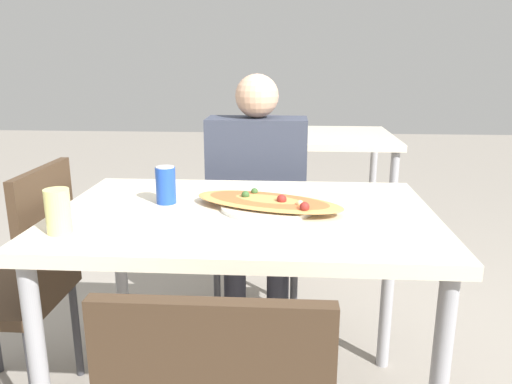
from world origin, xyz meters
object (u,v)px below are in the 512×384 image
Objects in this scene: dining_table at (244,235)px; pizza_main at (268,203)px; person_seated at (257,187)px; drink_glass at (58,211)px; chair_side_left at (21,279)px; soda_can at (166,185)px; chair_far_seated at (259,220)px.

dining_table is 0.13m from pizza_main.
person_seated is 1.00m from drink_glass.
soda_can is at bearing -85.63° from chair_side_left.
dining_table is 9.56× the size of drink_glass.
chair_side_left is 0.62m from soda_can.
drink_glass is (-0.50, -0.86, 0.15)m from person_seated.
soda_can is (-0.34, 0.04, 0.04)m from pizza_main.
pizza_main is (0.07, -0.71, 0.29)m from chair_far_seated.
chair_far_seated is 0.76× the size of person_seated.
person_seated is at bearing 96.94° from pizza_main.
chair_side_left is at bearing 137.37° from drink_glass.
chair_side_left is (-0.79, -0.71, 0.00)m from chair_far_seated.
pizza_main is 0.35m from soda_can.
drink_glass is at bearing 60.06° from person_seated.
person_seated is at bearing 63.87° from soda_can.
chair_far_seated is (0.00, 0.73, -0.19)m from dining_table.
chair_far_seated is 1.66× the size of pizza_main.
soda_can and drink_glass have the same top height.
chair_side_left is at bearing 179.75° from pizza_main.
dining_table is 0.62m from person_seated.
person_seated reaches higher than pizza_main.
soda_can reaches higher than pizza_main.
dining_table is 0.76m from chair_far_seated.
chair_far_seated reaches higher than dining_table.
chair_far_seated is 0.22m from person_seated.
pizza_main is 4.30× the size of drink_glass.
dining_table is at bearing 26.03° from drink_glass.
chair_side_left is at bearing 177.88° from dining_table.
dining_table is at bearing -161.38° from pizza_main.
soda_can is (0.52, 0.04, 0.34)m from chair_side_left.
chair_far_seated and chair_side_left have the same top height.
person_seated is 0.61m from pizza_main.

